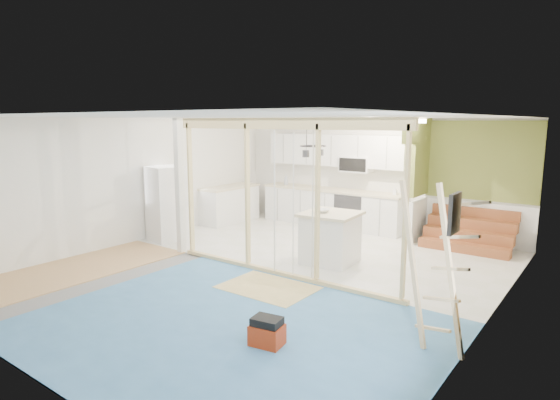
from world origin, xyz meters
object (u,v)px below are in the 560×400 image
Objects in this scene: toolbox at (267,333)px; fridge at (167,204)px; ladder at (436,268)px; island at (330,238)px.

fridge is at bearing 142.16° from toolbox.
toolbox is at bearing -129.82° from ladder.
ladder is at bearing 24.04° from toolbox.
island is at bearing 21.69° from fridge.
island is 3.35m from toolbox.
fridge is 5.35m from toolbox.
island is (3.64, 0.65, -0.34)m from fridge.
fridge is at bearing -174.65° from island.
ladder is at bearing -1.99° from fridge.
ladder is (6.21, -1.50, 0.16)m from fridge.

